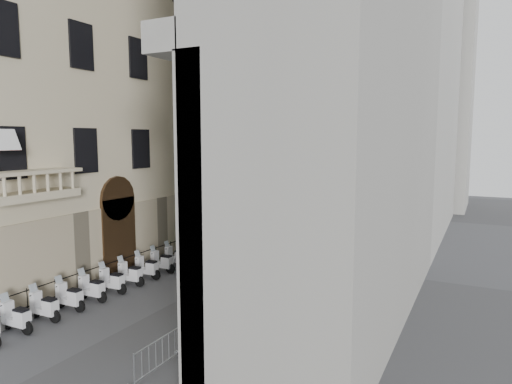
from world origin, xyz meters
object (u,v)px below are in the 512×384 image
(info_kiosk, at_px, (196,240))
(security_tent, at_px, (237,208))
(street_lamp, at_px, (213,175))
(pedestrian_b, at_px, (345,222))
(pedestrian_a, at_px, (340,216))

(info_kiosk, bearing_deg, security_tent, 46.29)
(security_tent, distance_m, street_lamp, 2.83)
(pedestrian_b, bearing_deg, street_lamp, 89.65)
(security_tent, height_order, street_lamp, street_lamp)
(security_tent, distance_m, info_kiosk, 3.44)
(street_lamp, bearing_deg, info_kiosk, -76.93)
(security_tent, bearing_deg, pedestrian_a, 73.23)
(street_lamp, relative_size, pedestrian_a, 5.08)
(security_tent, relative_size, street_lamp, 0.51)
(info_kiosk, relative_size, pedestrian_b, 1.09)
(street_lamp, height_order, pedestrian_a, street_lamp)
(info_kiosk, bearing_deg, pedestrian_a, 74.88)
(street_lamp, relative_size, pedestrian_b, 4.93)
(street_lamp, bearing_deg, security_tent, 27.03)
(security_tent, xyz_separation_m, info_kiosk, (-2.17, -1.73, -2.03))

